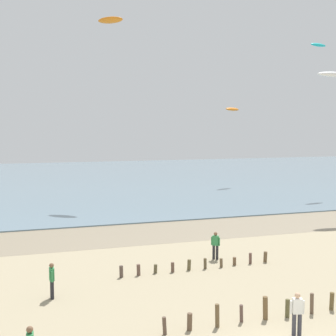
% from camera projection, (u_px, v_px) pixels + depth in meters
% --- Properties ---
extents(wet_sand_strip, '(120.00, 6.97, 0.01)m').
position_uv_depth(wet_sand_strip, '(148.00, 233.00, 34.59)').
color(wet_sand_strip, gray).
rests_on(wet_sand_strip, ground).
extents(sea, '(160.00, 70.00, 0.10)m').
position_uv_depth(sea, '(86.00, 179.00, 71.16)').
color(sea, slate).
rests_on(sea, ground).
extents(groyne_near, '(15.69, 0.37, 0.99)m').
position_uv_depth(groyne_near, '(333.00, 301.00, 19.93)').
color(groyne_near, brown).
rests_on(groyne_near, ground).
extents(groyne_mid, '(9.05, 0.36, 0.65)m').
position_uv_depth(groyne_mid, '(196.00, 264.00, 25.66)').
color(groyne_mid, brown).
rests_on(groyne_mid, ground).
extents(person_left_flank, '(0.45, 0.41, 1.71)m').
position_uv_depth(person_left_flank, '(215.00, 245.00, 27.57)').
color(person_left_flank, '#232328').
rests_on(person_left_flank, ground).
extents(person_right_flank, '(0.23, 0.57, 1.71)m').
position_uv_depth(person_right_flank, '(52.00, 279.00, 21.24)').
color(person_right_flank, '#232328').
rests_on(person_right_flank, ground).
extents(person_trailing_behind, '(0.55, 0.31, 1.71)m').
position_uv_depth(person_trailing_behind, '(297.00, 312.00, 17.44)').
color(person_trailing_behind, '#383842').
rests_on(person_trailing_behind, ground).
extents(kite_aloft_0, '(3.08, 1.15, 0.56)m').
position_uv_depth(kite_aloft_0, '(332.00, 74.00, 41.17)').
color(kite_aloft_0, white).
extents(kite_aloft_2, '(2.60, 1.38, 0.64)m').
position_uv_depth(kite_aloft_2, '(318.00, 45.00, 55.04)').
color(kite_aloft_2, '#19B2B7').
extents(kite_aloft_4, '(2.99, 2.66, 0.86)m').
position_uv_depth(kite_aloft_4, '(110.00, 20.00, 48.89)').
color(kite_aloft_4, orange).
extents(kite_aloft_5, '(2.90, 2.15, 0.63)m').
position_uv_depth(kite_aloft_5, '(232.00, 109.00, 63.04)').
color(kite_aloft_5, orange).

